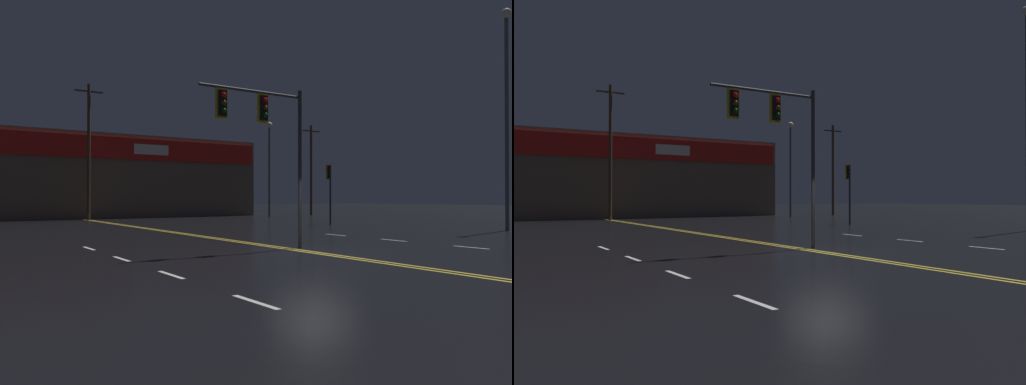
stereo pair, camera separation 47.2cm
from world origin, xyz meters
TOP-DOWN VIEW (x-y plane):
  - ground_plane at (0.00, 0.00)m, footprint 200.00×200.00m
  - road_markings at (1.29, -1.63)m, footprint 17.30×60.00m
  - traffic_signal_median at (-1.05, 1.50)m, footprint 4.12×0.36m
  - traffic_signal_corner_northeast at (11.70, 12.47)m, footprint 0.42×0.36m
  - streetlight_median_approach at (15.98, 25.68)m, footprint 0.56×0.56m
  - building_backdrop at (0.00, 34.72)m, footprint 33.73×10.23m
  - utility_pole_row at (-0.18, 27.58)m, footprint 45.91×0.26m

SIDE VIEW (x-z plane):
  - ground_plane at x=0.00m, z-range 0.00..0.00m
  - road_markings at x=1.29m, z-range 0.00..0.01m
  - traffic_signal_corner_northeast at x=11.70m, z-range 0.94..4.94m
  - building_backdrop at x=0.00m, z-range 0.01..7.36m
  - traffic_signal_median at x=-1.05m, z-range 1.48..7.13m
  - utility_pole_row at x=-0.18m, z-range -0.14..10.67m
  - streetlight_median_approach at x=15.98m, z-range 1.28..10.16m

